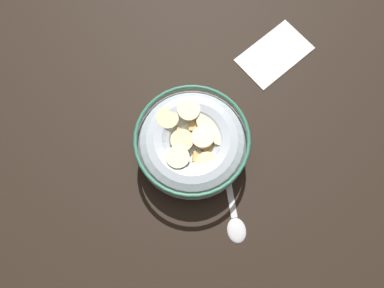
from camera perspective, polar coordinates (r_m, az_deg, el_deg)
ground_plane at (r=58.92cm, az=0.00°, el=-1.08°), size 135.45×135.45×2.00cm
cereal_bowl at (r=54.74cm, az=0.02°, el=0.11°), size 17.59×17.59×6.41cm
spoon at (r=56.14cm, az=6.80°, el=-11.12°), size 10.11×14.58×0.80cm
folded_napkin at (r=66.40cm, az=13.25°, el=14.04°), size 12.87×7.75×0.30cm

